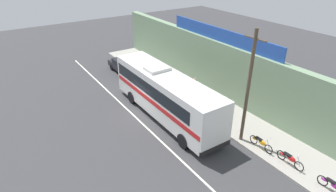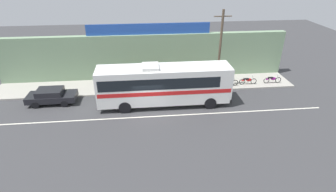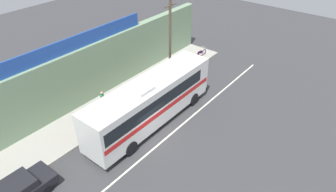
{
  "view_description": "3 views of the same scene",
  "coord_description": "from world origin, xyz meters",
  "px_view_note": "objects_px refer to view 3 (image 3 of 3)",
  "views": [
    {
      "loc": [
        17.28,
        -9.04,
        11.65
      ],
      "look_at": [
        1.1,
        1.69,
        1.52
      ],
      "focal_mm": 30.09,
      "sensor_mm": 36.0,
      "label": 1
    },
    {
      "loc": [
        -0.32,
        -19.59,
        11.72
      ],
      "look_at": [
        1.76,
        0.83,
        1.01
      ],
      "focal_mm": 28.34,
      "sensor_mm": 36.0,
      "label": 2
    },
    {
      "loc": [
        -11.8,
        -10.91,
        14.44
      ],
      "look_at": [
        3.43,
        1.2,
        1.37
      ],
      "focal_mm": 31.95,
      "sensor_mm": 36.0,
      "label": 3
    }
  ],
  "objects_px": {
    "motorcycle_orange": "(176,70)",
    "motorcycle_black": "(201,53)",
    "parked_car": "(16,192)",
    "intercity_bus": "(150,100)",
    "utility_pole": "(170,41)",
    "motorcycle_red": "(187,62)",
    "pedestrian_far_right": "(103,99)"
  },
  "relations": [
    {
      "from": "intercity_bus",
      "to": "parked_car",
      "type": "bearing_deg",
      "value": 172.91
    },
    {
      "from": "pedestrian_far_right",
      "to": "motorcycle_red",
      "type": "bearing_deg",
      "value": -4.55
    },
    {
      "from": "motorcycle_red",
      "to": "pedestrian_far_right",
      "type": "bearing_deg",
      "value": 175.45
    },
    {
      "from": "motorcycle_orange",
      "to": "pedestrian_far_right",
      "type": "relative_size",
      "value": 1.05
    },
    {
      "from": "motorcycle_red",
      "to": "pedestrian_far_right",
      "type": "xyz_separation_m",
      "value": [
        -10.25,
        0.81,
        0.59
      ]
    },
    {
      "from": "parked_car",
      "to": "motorcycle_black",
      "type": "distance_m",
      "value": 21.68
    },
    {
      "from": "utility_pole",
      "to": "motorcycle_orange",
      "type": "xyz_separation_m",
      "value": [
        1.38,
        0.32,
        -3.52
      ]
    },
    {
      "from": "parked_car",
      "to": "pedestrian_far_right",
      "type": "relative_size",
      "value": 2.46
    },
    {
      "from": "motorcycle_orange",
      "to": "motorcycle_black",
      "type": "bearing_deg",
      "value": 2.79
    },
    {
      "from": "intercity_bus",
      "to": "utility_pole",
      "type": "height_order",
      "value": "utility_pole"
    },
    {
      "from": "intercity_bus",
      "to": "motorcycle_red",
      "type": "relative_size",
      "value": 6.26
    },
    {
      "from": "motorcycle_orange",
      "to": "motorcycle_black",
      "type": "relative_size",
      "value": 0.97
    },
    {
      "from": "intercity_bus",
      "to": "motorcycle_black",
      "type": "xyz_separation_m",
      "value": [
        11.6,
        3.11,
        -1.5
      ]
    },
    {
      "from": "motorcycle_red",
      "to": "parked_car",
      "type": "bearing_deg",
      "value": -174.52
    },
    {
      "from": "motorcycle_orange",
      "to": "parked_car",
      "type": "bearing_deg",
      "value": -174.48
    },
    {
      "from": "intercity_bus",
      "to": "parked_car",
      "type": "distance_m",
      "value": 10.16
    },
    {
      "from": "pedestrian_far_right",
      "to": "parked_car",
      "type": "bearing_deg",
      "value": -163.17
    },
    {
      "from": "pedestrian_far_right",
      "to": "motorcycle_black",
      "type": "bearing_deg",
      "value": -3.42
    },
    {
      "from": "parked_car",
      "to": "utility_pole",
      "type": "distance_m",
      "value": 15.97
    },
    {
      "from": "parked_car",
      "to": "motorcycle_black",
      "type": "relative_size",
      "value": 2.26
    },
    {
      "from": "parked_car",
      "to": "intercity_bus",
      "type": "bearing_deg",
      "value": -7.09
    },
    {
      "from": "intercity_bus",
      "to": "pedestrian_far_right",
      "type": "height_order",
      "value": "intercity_bus"
    },
    {
      "from": "motorcycle_red",
      "to": "motorcycle_black",
      "type": "bearing_deg",
      "value": 0.95
    },
    {
      "from": "utility_pole",
      "to": "motorcycle_orange",
      "type": "distance_m",
      "value": 3.79
    },
    {
      "from": "pedestrian_far_right",
      "to": "utility_pole",
      "type": "bearing_deg",
      "value": -10.89
    },
    {
      "from": "motorcycle_black",
      "to": "pedestrian_far_right",
      "type": "distance_m",
      "value": 12.92
    },
    {
      "from": "motorcycle_black",
      "to": "motorcycle_orange",
      "type": "bearing_deg",
      "value": -177.21
    },
    {
      "from": "motorcycle_red",
      "to": "motorcycle_black",
      "type": "relative_size",
      "value": 0.97
    },
    {
      "from": "parked_car",
      "to": "pedestrian_far_right",
      "type": "bearing_deg",
      "value": 16.83
    },
    {
      "from": "utility_pole",
      "to": "motorcycle_black",
      "type": "distance_m",
      "value": 7.01
    },
    {
      "from": "intercity_bus",
      "to": "parked_car",
      "type": "relative_size",
      "value": 2.69
    },
    {
      "from": "utility_pole",
      "to": "motorcycle_red",
      "type": "height_order",
      "value": "utility_pole"
    }
  ]
}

